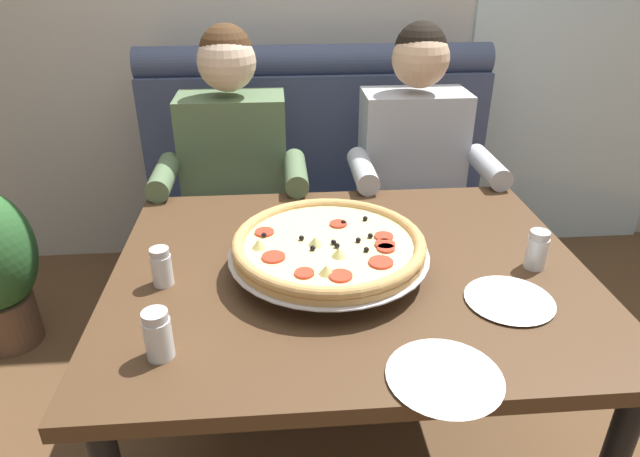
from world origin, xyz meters
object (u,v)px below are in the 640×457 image
Objects in this scene: patio_chair at (546,121)px; plate_near_right at (510,298)px; dining_table at (350,294)px; diner_right at (417,179)px; diner_left at (234,184)px; shaker_pepper_flakes at (162,269)px; shaker_parmesan at (158,338)px; pizza at (329,246)px; shaker_oregano at (536,252)px; booth_bench at (321,223)px; plate_near_left at (445,374)px.

plate_near_right is at bearing -117.39° from patio_chair.
diner_right is (0.35, 0.70, 0.04)m from dining_table.
diner_left is 0.76m from shaker_pepper_flakes.
diner_right is 11.49× the size of shaker_parmesan.
diner_right is 1.77m from patio_chair.
diner_left reaches higher than plate_near_right.
pizza is 0.46m from plate_near_right.
diner_left is at bearing 138.50° from shaker_oregano.
plate_near_right is at bearing -27.36° from dining_table.
pizza is 0.60× the size of patio_chair.
diner_left reaches higher than shaker_pepper_flakes.
booth_bench is at bearing 115.77° from shaker_oregano.
diner_left is at bearing -144.51° from patio_chair.
booth_bench is at bearing -144.93° from patio_chair.
diner_right is at bearing 79.07° from plate_near_left.
diner_right is at bearing -131.13° from patio_chair.
shaker_oregano is at bearing -116.32° from patio_chair.
diner_right reaches higher than plate_near_right.
pizza is at bearing -127.56° from patio_chair.
shaker_pepper_flakes is 0.12× the size of patio_chair.
pizza is 2.58m from patio_chair.
dining_table is at bearing 175.65° from shaker_oregano.
diner_right is 0.89m from plate_near_right.
booth_bench is 3.00× the size of pizza.
dining_table is at bearing -116.50° from diner_right.
plate_near_left is 2.83m from patio_chair.
pizza is 0.49m from shaker_parmesan.
dining_table is at bearing -63.50° from diner_left.
diner_left is 12.01× the size of shaker_oregano.
plate_near_left is (-0.22, -1.13, 0.06)m from diner_right.
booth_bench is 1.81× the size of patio_chair.
booth_bench is 1.42m from shaker_parmesan.
diner_left is at bearing -142.74° from booth_bench.
plate_near_right reaches higher than dining_table.
pizza is 4.88× the size of shaker_oregano.
shaker_parmesan is at bearing -108.84° from booth_bench.
pizza is at bearing -93.47° from booth_bench.
patio_chair is at bearing 50.32° from shaker_parmesan.
shaker_pepper_flakes is at bearing -179.78° from shaker_oregano.
shaker_parmesan is 0.81m from plate_near_right.
booth_bench is 15.40× the size of shaker_pepper_flakes.
diner_left reaches higher than shaker_parmesan.
diner_left is 5.47× the size of plate_near_left.
shaker_oregano is 0.20m from plate_near_right.
pizza is at bearing 157.17° from plate_near_right.
pizza reaches higher than patio_chair.
dining_table is 2.41× the size of pizza.
diner_left is 1.12m from shaker_oregano.
booth_bench is at bearing 71.16° from shaker_parmesan.
plate_near_right is (0.36, -1.15, 0.37)m from booth_bench.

